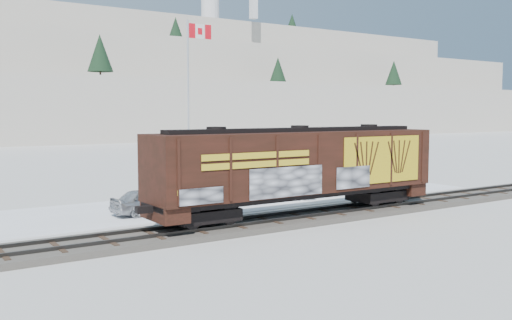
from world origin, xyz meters
TOP-DOWN VIEW (x-y plane):
  - ground at (0.00, 0.00)m, footprint 500.00×500.00m
  - rail_track at (0.00, 0.00)m, footprint 50.00×3.40m
  - parking_strip at (0.00, 7.50)m, footprint 40.00×8.00m
  - hopper_railcar at (2.05, -0.01)m, footprint 16.05×3.06m
  - flagpole at (2.44, 12.83)m, footprint 2.30×0.90m
  - car_silver at (-3.56, 5.93)m, footprint 4.29×1.96m
  - car_white at (5.32, 6.09)m, footprint 4.43×3.04m
  - car_dark at (2.72, 6.78)m, footprint 4.30×1.77m

SIDE VIEW (x-z plane):
  - ground at x=0.00m, z-range 0.00..0.00m
  - parking_strip at x=0.00m, z-range 0.00..0.03m
  - rail_track at x=0.00m, z-range -0.07..0.36m
  - car_dark at x=2.72m, z-range 0.03..1.27m
  - car_white at x=5.32m, z-range 0.03..1.41m
  - car_silver at x=-3.56m, z-range 0.03..1.46m
  - hopper_railcar at x=2.05m, z-range 0.67..4.98m
  - flagpole at x=2.44m, z-range -1.52..10.28m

